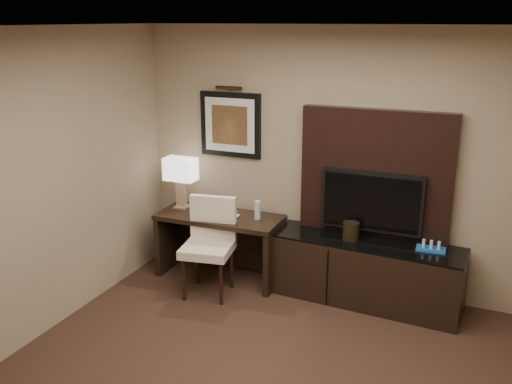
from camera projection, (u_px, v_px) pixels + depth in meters
The scene contains 16 objects.
ceiling at pixel (248, 28), 3.18m from camera, with size 4.50×5.00×0.01m, color silver.
wall_back at pixel (348, 163), 5.78m from camera, with size 4.50×0.01×2.70m, color gray.
desk at pixel (220, 246), 6.24m from camera, with size 1.35×0.58×0.72m, color black.
credenza at pixel (365, 271), 5.70m from camera, with size 1.89×0.53×0.65m, color black.
tv_wall_panel at pixel (375, 175), 5.63m from camera, with size 1.50×0.12×1.30m, color black.
tv at pixel (372, 202), 5.62m from camera, with size 1.00×0.08×0.60m, color black.
artwork at pixel (231, 125), 6.15m from camera, with size 0.70×0.04×0.70m, color black.
picture_light at pixel (229, 88), 6.00m from camera, with size 0.04×0.04×0.30m, color #3F2714.
desk_chair at pixel (208, 248), 5.80m from camera, with size 0.49×0.57×1.02m, color #F0DFC8, non-canonical shape.
table_lamp at pixel (181, 182), 6.30m from camera, with size 0.37×0.21×0.60m, color tan, non-canonical shape.
desk_phone at pixel (203, 209), 6.18m from camera, with size 0.21×0.19×0.11m, color black, non-canonical shape.
blue_folder at pixel (223, 216), 6.07m from camera, with size 0.26×0.35×0.02m, color #1842A0.
book at pixel (223, 208), 6.03m from camera, with size 0.15×0.02×0.21m, color tan.
water_bottle at pixel (257, 210), 5.99m from camera, with size 0.07×0.07×0.20m, color silver.
ice_bucket at pixel (351, 231), 5.62m from camera, with size 0.16×0.16×0.18m, color black.
minibar_tray at pixel (431, 245), 5.37m from camera, with size 0.27×0.16×0.10m, color #1955A8, non-canonical shape.
Camera 1 is at (1.33, -3.03, 2.75)m, focal length 40.00 mm.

